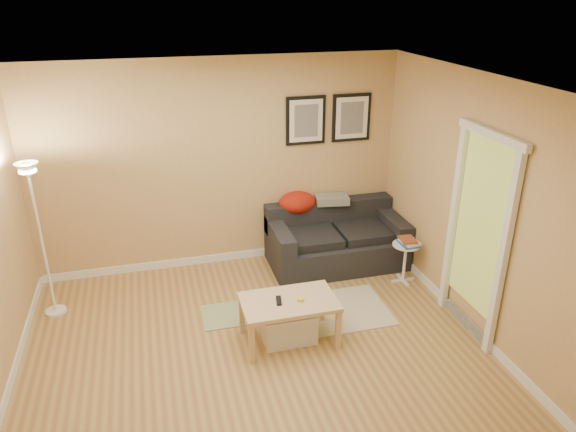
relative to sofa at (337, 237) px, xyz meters
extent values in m
plane|color=#AE8C4A|center=(-1.38, -1.53, -0.38)|extent=(4.50, 4.50, 0.00)
plane|color=white|center=(-1.38, -1.53, 2.23)|extent=(4.50, 4.50, 0.00)
plane|color=tan|center=(-1.38, 0.47, 0.92)|extent=(4.50, 0.00, 4.50)
plane|color=tan|center=(-1.38, -3.53, 0.92)|extent=(4.50, 0.00, 4.50)
plane|color=tan|center=(0.87, -1.53, 0.92)|extent=(0.00, 4.00, 4.00)
cube|color=white|center=(-1.38, 0.46, -0.33)|extent=(4.50, 0.02, 0.10)
cube|color=white|center=(-3.62, -1.53, -0.33)|extent=(0.02, 4.00, 0.10)
cube|color=white|center=(0.86, -1.53, -0.33)|extent=(0.02, 4.00, 0.10)
cube|color=beige|center=(-0.43, -1.05, -0.37)|extent=(1.25, 0.85, 0.01)
cube|color=#668C4C|center=(-1.48, -0.81, -0.37)|extent=(0.70, 0.50, 0.01)
cube|color=black|center=(-1.12, -1.41, 0.11)|extent=(0.08, 0.17, 0.02)
cylinder|color=yellow|center=(-0.91, -1.45, 0.11)|extent=(0.07, 0.07, 0.03)
camera|label=1|loc=(-2.21, -5.76, 2.96)|focal=33.35mm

